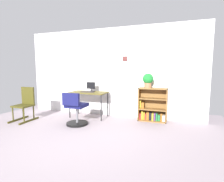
% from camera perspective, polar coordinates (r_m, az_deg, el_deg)
% --- Properties ---
extents(ground_plane, '(6.24, 6.24, 0.00)m').
position_cam_1_polar(ground_plane, '(3.36, -14.02, -16.37)').
color(ground_plane, '#9A8C94').
extents(wall_back, '(5.20, 0.12, 2.49)m').
position_cam_1_polar(wall_back, '(5.02, -0.85, 6.08)').
color(wall_back, silver).
rests_on(wall_back, ground_plane).
extents(desk, '(1.03, 0.56, 0.71)m').
position_cam_1_polar(desk, '(4.86, -7.67, -1.00)').
color(desk, brown).
rests_on(desk, ground_plane).
extents(monitor, '(0.25, 0.20, 0.27)m').
position_cam_1_polar(monitor, '(4.93, -6.94, 1.24)').
color(monitor, '#262628').
rests_on(monitor, desk).
extents(keyboard, '(0.37, 0.14, 0.02)m').
position_cam_1_polar(keyboard, '(4.79, -8.08, -0.30)').
color(keyboard, '#342C2C').
rests_on(keyboard, desk).
extents(office_chair, '(0.52, 0.55, 0.80)m').
position_cam_1_polar(office_chair, '(4.24, -11.88, -6.42)').
color(office_chair, black).
rests_on(office_chair, ground_plane).
extents(rocking_chair, '(0.42, 0.64, 0.87)m').
position_cam_1_polar(rocking_chair, '(5.08, -26.71, -3.75)').
color(rocking_chair, '#413C14').
rests_on(rocking_chair, ground_plane).
extents(bookshelf_low, '(0.72, 0.30, 0.86)m').
position_cam_1_polar(bookshelf_low, '(4.64, 13.14, -5.00)').
color(bookshelf_low, brown).
rests_on(bookshelf_low, ground_plane).
extents(potted_plant_on_shelf, '(0.27, 0.27, 0.37)m').
position_cam_1_polar(potted_plant_on_shelf, '(4.51, 11.77, 3.60)').
color(potted_plant_on_shelf, '#9E6642').
rests_on(potted_plant_on_shelf, bookshelf_low).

